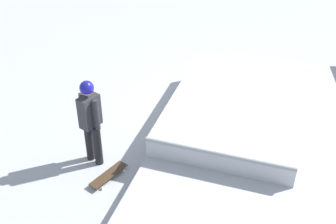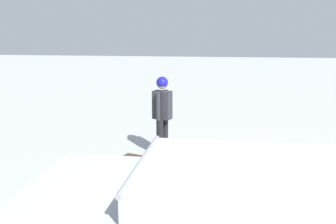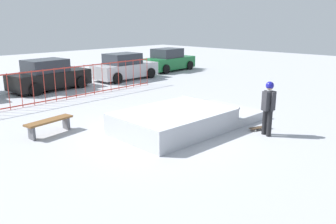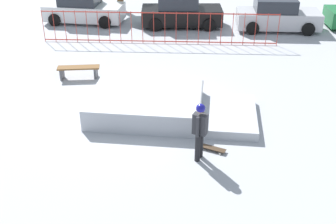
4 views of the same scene
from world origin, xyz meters
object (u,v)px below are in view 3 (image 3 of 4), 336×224
Objects in this scene: parked_car_silver at (125,68)px; parked_car_green at (169,61)px; skater at (268,104)px; skateboard at (260,127)px; park_bench at (49,123)px; skate_ramp at (183,120)px; parked_car_black at (49,76)px.

parked_car_green is at bearing 7.16° from parked_car_silver.
skater reaches higher than parked_car_green.
skateboard is 6.87m from park_bench.
skate_ramp is 4.33m from park_bench.
parked_car_black is 4.88m from parked_car_silver.
parked_car_black is 1.02× the size of parked_car_silver.
parked_car_silver is at bearing -7.24° from parked_car_black.
skate_ramp is 1.33× the size of parked_car_silver.
skateboard is 0.19× the size of parked_car_black.
parked_car_black is (0.18, 9.53, 0.41)m from skate_ramp.
skater is 1.09m from skateboard.
parked_car_silver reaches higher than skate_ramp.
skate_ramp is at bearing -27.44° from skateboard.
parked_car_silver reaches higher than skateboard.
skateboard is at bearing -46.62° from skate_ramp.
skater is 2.11× the size of skateboard.
skate_ramp is 3.18× the size of skater.
skater is 14.94m from parked_car_green.
skater reaches higher than parked_car_silver.
parked_car_silver is at bearing 63.58° from skate_ramp.
parked_car_black is at bearing 179.25° from parked_car_green.
skateboard is at bearing -42.03° from park_bench.
parked_car_green is (9.69, 10.01, 0.41)m from skate_ramp.
skater is 1.05× the size of park_bench.
skateboard is at bearing -127.46° from parked_car_green.
parked_car_silver is (3.75, 11.68, -0.28)m from skater.
skate_ramp reaches higher than park_bench.
skater is 12.27m from parked_car_silver.
skate_ramp is 10.61m from parked_car_silver.
skateboard is (1.69, -1.93, -0.24)m from skate_ramp.
parked_car_silver reaches higher than park_bench.
skater is at bearing -46.81° from park_bench.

